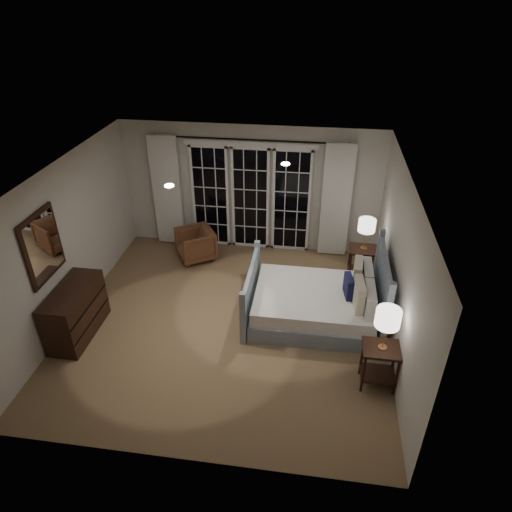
# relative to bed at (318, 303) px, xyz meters

# --- Properties ---
(floor) EXTENTS (5.00, 5.00, 0.00)m
(floor) POSITION_rel_bed_xyz_m (-1.42, -0.29, -0.31)
(floor) COLOR olive
(floor) RESTS_ON ground
(ceiling) EXTENTS (5.00, 5.00, 0.00)m
(ceiling) POSITION_rel_bed_xyz_m (-1.42, -0.29, 2.19)
(ceiling) COLOR white
(ceiling) RESTS_ON wall_back
(wall_left) EXTENTS (0.02, 5.00, 2.50)m
(wall_left) POSITION_rel_bed_xyz_m (-3.92, -0.29, 0.94)
(wall_left) COLOR beige
(wall_left) RESTS_ON floor
(wall_right) EXTENTS (0.02, 5.00, 2.50)m
(wall_right) POSITION_rel_bed_xyz_m (1.08, -0.29, 0.94)
(wall_right) COLOR beige
(wall_right) RESTS_ON floor
(wall_back) EXTENTS (5.00, 0.02, 2.50)m
(wall_back) POSITION_rel_bed_xyz_m (-1.42, 2.21, 0.94)
(wall_back) COLOR beige
(wall_back) RESTS_ON floor
(wall_front) EXTENTS (5.00, 0.02, 2.50)m
(wall_front) POSITION_rel_bed_xyz_m (-1.42, -2.79, 0.94)
(wall_front) COLOR beige
(wall_front) RESTS_ON floor
(french_doors) EXTENTS (2.50, 0.04, 2.20)m
(french_doors) POSITION_rel_bed_xyz_m (-1.42, 2.17, 0.78)
(french_doors) COLOR black
(french_doors) RESTS_ON wall_back
(curtain_rod) EXTENTS (3.50, 0.03, 0.03)m
(curtain_rod) POSITION_rel_bed_xyz_m (-1.42, 2.11, 1.94)
(curtain_rod) COLOR black
(curtain_rod) RESTS_ON wall_back
(curtain_left) EXTENTS (0.55, 0.10, 2.25)m
(curtain_left) POSITION_rel_bed_xyz_m (-3.07, 2.09, 0.84)
(curtain_left) COLOR silver
(curtain_left) RESTS_ON curtain_rod
(curtain_right) EXTENTS (0.55, 0.10, 2.25)m
(curtain_right) POSITION_rel_bed_xyz_m (0.23, 2.09, 0.84)
(curtain_right) COLOR silver
(curtain_right) RESTS_ON curtain_rod
(downlight_a) EXTENTS (0.12, 0.12, 0.01)m
(downlight_a) POSITION_rel_bed_xyz_m (-0.62, 0.31, 2.18)
(downlight_a) COLOR white
(downlight_a) RESTS_ON ceiling
(downlight_b) EXTENTS (0.12, 0.12, 0.01)m
(downlight_b) POSITION_rel_bed_xyz_m (-2.02, -0.69, 2.18)
(downlight_b) COLOR white
(downlight_b) RESTS_ON ceiling
(bed) EXTENTS (2.09, 1.49, 1.21)m
(bed) POSITION_rel_bed_xyz_m (0.00, 0.00, 0.00)
(bed) COLOR gray
(bed) RESTS_ON floor
(nightstand_left) EXTENTS (0.50, 0.40, 0.65)m
(nightstand_left) POSITION_rel_bed_xyz_m (0.84, -1.30, 0.12)
(nightstand_left) COLOR black
(nightstand_left) RESTS_ON floor
(nightstand_right) EXTENTS (0.50, 0.40, 0.65)m
(nightstand_right) POSITION_rel_bed_xyz_m (0.75, 1.25, 0.12)
(nightstand_right) COLOR black
(nightstand_right) RESTS_ON floor
(lamp_left) EXTENTS (0.32, 0.32, 0.62)m
(lamp_left) POSITION_rel_bed_xyz_m (0.84, -1.30, 0.83)
(lamp_left) COLOR tan
(lamp_left) RESTS_ON nightstand_left
(lamp_right) EXTENTS (0.30, 0.30, 0.58)m
(lamp_right) POSITION_rel_bed_xyz_m (0.75, 1.25, 0.80)
(lamp_right) COLOR tan
(lamp_right) RESTS_ON nightstand_right
(armchair) EXTENTS (0.93, 0.92, 0.62)m
(armchair) POSITION_rel_bed_xyz_m (-2.41, 1.55, -0.00)
(armchair) COLOR brown
(armchair) RESTS_ON floor
(dresser) EXTENTS (0.50, 1.17, 0.83)m
(dresser) POSITION_rel_bed_xyz_m (-3.65, -0.89, 0.10)
(dresser) COLOR black
(dresser) RESTS_ON floor
(mirror) EXTENTS (0.05, 0.85, 1.00)m
(mirror) POSITION_rel_bed_xyz_m (-3.89, -0.89, 1.24)
(mirror) COLOR black
(mirror) RESTS_ON wall_left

